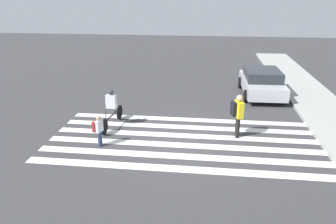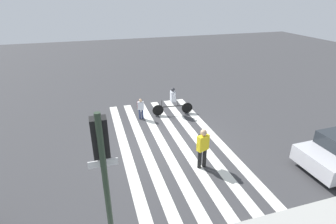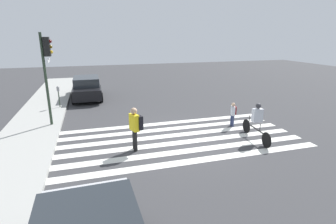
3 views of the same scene
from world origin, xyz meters
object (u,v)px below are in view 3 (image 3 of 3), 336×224
traffic_light (47,62)px  cyclist_near_curb (257,120)px  car_parked_silver_sedan (87,88)px  pedestrian_adult_blue_shirt (135,126)px  parking_meter (58,92)px  pedestrian_adult_tall_backpack (233,112)px

traffic_light → cyclist_near_curb: 9.54m
traffic_light → car_parked_silver_sedan: bearing=-15.0°
traffic_light → pedestrian_adult_blue_shirt: bearing=-138.6°
parking_meter → pedestrian_adult_tall_backpack: size_ratio=1.20×
pedestrian_adult_tall_backpack → cyclist_near_curb: (-1.83, -0.03, 0.18)m
car_parked_silver_sedan → pedestrian_adult_tall_backpack: bearing=-140.0°
traffic_light → pedestrian_adult_blue_shirt: size_ratio=2.61×
traffic_light → parking_meter: traffic_light is taller
pedestrian_adult_blue_shirt → cyclist_near_curb: bearing=-112.7°
pedestrian_adult_blue_shirt → car_parked_silver_sedan: bearing=-7.3°
parking_meter → car_parked_silver_sedan: car_parked_silver_sedan is taller
car_parked_silver_sedan → cyclist_near_curb: bearing=-145.5°
pedestrian_adult_tall_backpack → cyclist_near_curb: bearing=-162.0°
parking_meter → pedestrian_adult_tall_backpack: parking_meter is taller
traffic_light → car_parked_silver_sedan: (5.69, -1.53, -2.30)m
car_parked_silver_sedan → traffic_light: bearing=165.0°
pedestrian_adult_tall_backpack → pedestrian_adult_blue_shirt: bearing=122.9°
cyclist_near_curb → parking_meter: bearing=54.3°
pedestrian_adult_tall_backpack → cyclist_near_curb: size_ratio=0.51×
traffic_light → cyclist_near_curb: traffic_light is taller
traffic_light → car_parked_silver_sedan: traffic_light is taller
cyclist_near_curb → pedestrian_adult_blue_shirt: bearing=91.0°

